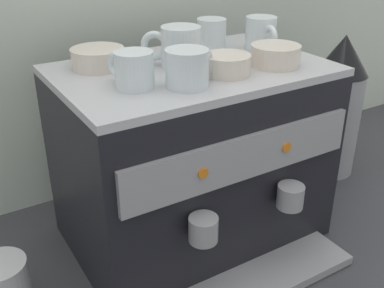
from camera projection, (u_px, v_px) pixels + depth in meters
ground_plane at (192, 230)px, 1.17m from camera, size 4.00×4.00×0.00m
espresso_machine at (193, 157)px, 1.07m from camera, size 0.56×0.48×0.42m
ceramic_cup_0 at (262, 33)px, 1.09m from camera, size 0.07×0.11×0.07m
ceramic_cup_1 at (133, 70)px, 0.85m from camera, size 0.07×0.11×0.07m
ceramic_cup_2 at (188, 68)px, 0.86m from camera, size 0.12×0.08×0.07m
ceramic_cup_3 at (179, 47)px, 0.96m from camera, size 0.11×0.10×0.08m
ceramic_cup_4 at (211, 33)px, 1.10m from camera, size 0.07×0.10×0.07m
ceramic_bowl_0 at (227, 65)px, 0.93m from camera, size 0.10×0.10×0.04m
ceramic_bowl_1 at (98, 58)px, 0.97m from camera, size 0.11×0.11×0.04m
ceramic_bowl_2 at (275, 56)px, 0.98m from camera, size 0.10×0.10×0.04m
coffee_grinder at (336, 106)px, 1.35m from camera, size 0.15×0.15×0.41m
milk_pitcher at (3, 286)px, 0.91m from camera, size 0.10×0.10×0.11m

